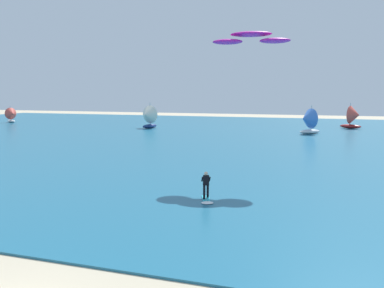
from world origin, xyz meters
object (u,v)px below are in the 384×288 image
kitesurfer (206,190)px  kite (251,38)px  sailboat_near_shore (148,117)px  sailboat_leading (354,117)px  sailboat_trailing (12,115)px  sailboat_far_right (307,121)px

kitesurfer → kite: 12.53m
kitesurfer → sailboat_near_shore: (-23.04, 42.60, 1.47)m
sailboat_leading → sailboat_trailing: bearing=-173.8°
sailboat_near_shore → sailboat_trailing: (-32.94, 3.54, -0.47)m
kitesurfer → sailboat_trailing: sailboat_trailing is taller
sailboat_trailing → sailboat_leading: bearing=6.2°
kitesurfer → sailboat_near_shore: size_ratio=0.45×
sailboat_leading → sailboat_far_right: 14.37m
kite → sailboat_leading: (10.55, 45.61, -8.25)m
sailboat_near_shore → sailboat_far_right: size_ratio=1.03×
kitesurfer → sailboat_far_right: (4.25, 41.15, 1.41)m
sailboat_leading → sailboat_far_right: sailboat_leading is taller
sailboat_leading → sailboat_trailing: sailboat_leading is taller
kitesurfer → sailboat_near_shore: sailboat_near_shore is taller
kite → sailboat_far_right: kite is taller
sailboat_trailing → kitesurfer: bearing=-39.5°
sailboat_far_right → kitesurfer: bearing=-95.9°
kite → sailboat_near_shore: 43.13m
sailboat_near_shore → sailboat_far_right: bearing=-3.0°
kite → sailboat_near_shore: (-24.17, 34.76, -8.23)m
kitesurfer → kite: (1.14, 7.84, 9.70)m
sailboat_near_shore → sailboat_leading: bearing=17.4°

